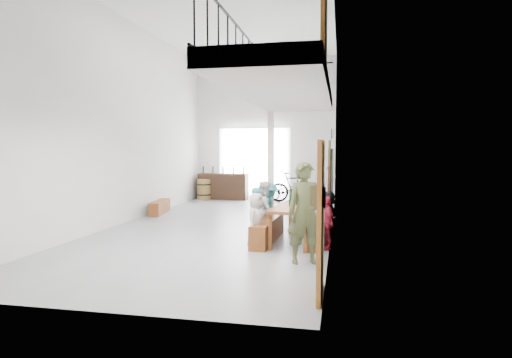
% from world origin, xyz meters
% --- Properties ---
extents(floor, '(12.00, 12.00, 0.00)m').
position_xyz_m(floor, '(0.00, 0.00, 0.00)').
color(floor, gray).
rests_on(floor, ground).
extents(room_walls, '(12.00, 12.00, 12.00)m').
position_xyz_m(room_walls, '(0.00, 0.00, 3.55)').
color(room_walls, white).
rests_on(room_walls, ground).
extents(gateway_portal, '(2.80, 0.08, 2.80)m').
position_xyz_m(gateway_portal, '(-0.40, 5.94, 1.40)').
color(gateway_portal, white).
rests_on(gateway_portal, ground).
extents(right_wall_decor, '(0.07, 8.28, 5.07)m').
position_xyz_m(right_wall_decor, '(2.70, -1.87, 1.74)').
color(right_wall_decor, '#A86519').
rests_on(right_wall_decor, ground).
extents(balcony, '(1.52, 5.62, 4.00)m').
position_xyz_m(balcony, '(1.98, -3.13, 2.96)').
color(balcony, silver).
rests_on(balcony, ground).
extents(tasting_table, '(1.06, 2.13, 0.79)m').
position_xyz_m(tasting_table, '(2.06, -1.60, 0.71)').
color(tasting_table, brown).
rests_on(tasting_table, ground).
extents(bench_inner, '(0.42, 2.10, 0.48)m').
position_xyz_m(bench_inner, '(1.42, -1.60, 0.24)').
color(bench_inner, brown).
rests_on(bench_inner, ground).
extents(bench_wall, '(0.58, 1.90, 0.43)m').
position_xyz_m(bench_wall, '(2.57, -1.60, 0.22)').
color(bench_wall, brown).
rests_on(bench_wall, ground).
extents(tableware, '(0.49, 0.88, 0.35)m').
position_xyz_m(tableware, '(2.06, -1.43, 0.93)').
color(tableware, black).
rests_on(tableware, tasting_table).
extents(side_bench, '(0.53, 1.45, 0.40)m').
position_xyz_m(side_bench, '(-2.50, 1.64, 0.20)').
color(side_bench, brown).
rests_on(side_bench, ground).
extents(oak_barrel, '(0.55, 0.55, 0.80)m').
position_xyz_m(oak_barrel, '(-2.31, 5.40, 0.40)').
color(oak_barrel, olive).
rests_on(oak_barrel, ground).
extents(serving_counter, '(1.96, 0.61, 1.02)m').
position_xyz_m(serving_counter, '(-1.59, 5.65, 0.51)').
color(serving_counter, '#341C12').
rests_on(serving_counter, ground).
extents(counter_bottles, '(1.70, 0.10, 0.28)m').
position_xyz_m(counter_bottles, '(-1.59, 5.63, 1.16)').
color(counter_bottles, black).
rests_on(counter_bottles, serving_counter).
extents(guest_left_a, '(0.46, 0.60, 1.11)m').
position_xyz_m(guest_left_a, '(1.29, -2.26, 0.55)').
color(guest_left_a, silver).
rests_on(guest_left_a, ground).
extents(guest_left_b, '(0.34, 0.46, 1.17)m').
position_xyz_m(guest_left_b, '(1.23, -1.73, 0.59)').
color(guest_left_b, teal).
rests_on(guest_left_b, ground).
extents(guest_left_c, '(0.50, 0.63, 1.27)m').
position_xyz_m(guest_left_c, '(1.32, -1.28, 0.64)').
color(guest_left_c, silver).
rests_on(guest_left_c, ground).
extents(guest_left_d, '(0.49, 0.79, 1.19)m').
position_xyz_m(guest_left_d, '(1.34, -0.72, 0.59)').
color(guest_left_d, teal).
rests_on(guest_left_d, ground).
extents(guest_right_a, '(0.46, 0.67, 1.05)m').
position_xyz_m(guest_right_a, '(2.70, -2.13, 0.53)').
color(guest_right_a, maroon).
rests_on(guest_right_a, ground).
extents(guest_right_b, '(0.49, 1.07, 1.11)m').
position_xyz_m(guest_right_b, '(2.70, -1.52, 0.55)').
color(guest_right_b, black).
rests_on(guest_right_b, ground).
extents(guest_right_c, '(0.34, 0.51, 1.01)m').
position_xyz_m(guest_right_c, '(2.56, -0.81, 0.51)').
color(guest_right_c, silver).
rests_on(guest_right_c, ground).
extents(host_standing, '(0.75, 0.61, 1.77)m').
position_xyz_m(host_standing, '(2.36, -3.24, 0.88)').
color(host_standing, '#444A29').
rests_on(host_standing, ground).
extents(potted_plant, '(0.52, 0.48, 0.48)m').
position_xyz_m(potted_plant, '(2.45, 0.31, 0.24)').
color(potted_plant, '#22541F').
rests_on(potted_plant, ground).
extents(bicycle_near, '(1.65, 0.85, 0.83)m').
position_xyz_m(bicycle_near, '(0.94, 5.50, 0.41)').
color(bicycle_near, black).
rests_on(bicycle_near, ground).
extents(bicycle_far, '(1.90, 0.73, 1.11)m').
position_xyz_m(bicycle_far, '(1.25, 5.29, 0.56)').
color(bicycle_far, black).
rests_on(bicycle_far, ground).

